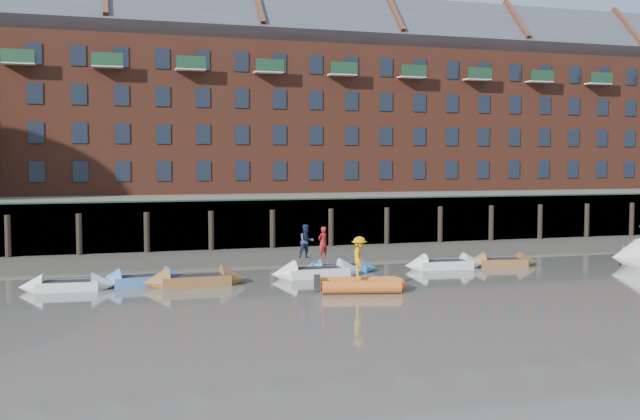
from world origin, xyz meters
name	(u,v)px	position (x,y,z in m)	size (l,w,h in m)	color
ground	(454,313)	(0.00, 0.00, 0.00)	(220.00, 220.00, 0.00)	#635D55
foreshore	(319,255)	(0.00, 18.00, 0.00)	(110.00, 8.00, 0.50)	#3D382F
mud_band	(336,263)	(0.00, 14.60, 0.00)	(110.00, 1.60, 0.10)	#4C4336
river_wall	(300,224)	(0.00, 22.38, 1.59)	(110.00, 1.23, 3.30)	#2D2A26
bank_terrace	(257,210)	(0.00, 36.00, 1.60)	(110.00, 28.00, 3.20)	#5E594D
apartment_terrace	(254,77)	(0.00, 36.99, 12.82)	(80.60, 15.56, 20.98)	brown
rowboat_0	(68,286)	(-14.30, 9.44, 0.21)	(4.24, 1.51, 1.21)	silver
rowboat_1	(143,280)	(-10.98, 9.98, 0.22)	(4.46, 1.81, 1.26)	#4175BF
rowboat_2	(195,280)	(-8.67, 9.03, 0.25)	(4.91, 1.56, 1.41)	brown
rowboat_3	(317,272)	(-2.51, 9.85, 0.24)	(4.71, 1.39, 1.36)	silver
rowboat_4	(339,269)	(-1.08, 10.83, 0.21)	(4.11, 1.25, 1.19)	#4175BF
rowboat_5	(444,264)	(4.85, 10.64, 0.23)	(4.52, 1.63, 1.29)	silver
rowboat_6	(502,262)	(8.30, 10.63, 0.21)	(4.21, 1.88, 1.18)	brown
rib_tender	(364,285)	(-1.70, 5.40, 0.29)	(3.90, 2.52, 0.66)	#CD5F1F
person_rower_a	(323,243)	(-2.21, 9.90, 1.71)	(0.58, 0.38, 1.59)	maroon
person_rower_b	(306,241)	(-3.00, 10.14, 1.77)	(0.83, 0.65, 1.71)	#19233F
person_rib_crew	(359,257)	(-1.88, 5.48, 1.53)	(1.18, 0.68, 1.83)	orange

